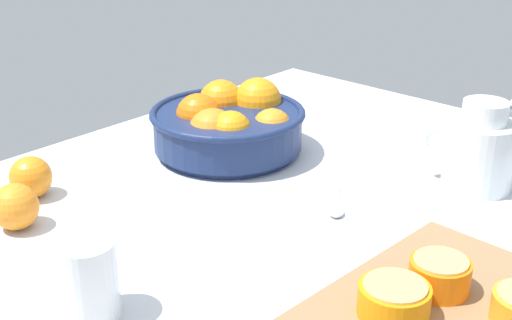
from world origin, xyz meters
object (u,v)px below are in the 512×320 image
Objects in this scene: juice_glass at (88,284)px; orange_half_2 at (440,275)px; cutting_board at (443,311)px; loose_orange_3 at (15,207)px; orange_half_1 at (394,300)px; loose_orange_2 at (31,177)px; spoon at (337,203)px; juice_pitcher at (479,155)px; fruit_bowl at (229,125)px.

juice_glass reaches higher than orange_half_2.
loose_orange_3 reaches higher than cutting_board.
orange_half_2 is 57.33cm from loose_orange_3.
juice_glass is 39.81cm from cutting_board.
orange_half_1 is 1.22× the size of loose_orange_2.
spoon is at bearing 62.18° from orange_half_2.
juice_pitcher reaches higher than spoon.
fruit_bowl is 52.63cm from orange_half_2.
juice_pitcher reaches higher than fruit_bowl.
orange_half_2 is 26.52cm from spoon.
juice_glass is at bearing 173.73° from spoon.
fruit_bowl is 1.80× the size of juice_pitcher.
cutting_board is at bearing -110.03° from fruit_bowl.
juice_pitcher is at bearing -30.96° from spoon.
loose_orange_2 is at bearing 135.22° from juice_pitcher.
fruit_bowl is at bearing 80.73° from spoon.
orange_half_2 is at bearing -44.22° from juice_glass.
juice_glass is 0.76× the size of spoon.
loose_orange_3 is 0.53× the size of spoon.
juice_glass is at bearing 164.79° from juice_pitcher.
orange_half_2 reaches higher than spoon.
orange_half_1 is 1.20× the size of loose_orange_3.
juice_pitcher is 1.59× the size of juice_glass.
fruit_bowl reaches higher than cutting_board.
orange_half_1 is 1.12× the size of orange_half_2.
fruit_bowl is 0.83× the size of cutting_board.
orange_half_1 is 29.93cm from spoon.
juice_glass is 1.46× the size of loose_orange_2.
juice_glass is at bearing 135.78° from orange_half_2.
orange_half_1 is (-40.14, -9.95, -1.68)cm from juice_pitcher.
loose_orange_2 is at bearing 105.39° from orange_half_2.
orange_half_2 is (2.31, 2.04, 2.84)cm from cutting_board.
cutting_board is (-18.94, -51.96, -4.18)cm from fruit_bowl.
orange_half_1 is (20.81, -26.52, -0.39)cm from juice_glass.
loose_orange_3 is (-15.54, 51.16, -0.38)cm from orange_half_1.
juice_glass is 41.21cm from spoon.
spoon is at bearing -39.34° from loose_orange_3.
juice_glass is at bearing 131.34° from cutting_board.
loose_orange_3 reaches higher than loose_orange_2.
orange_half_1 is 59.08cm from loose_orange_2.
spoon is at bearing 149.04° from juice_pitcher.
spoon is (-4.35, -26.64, -4.63)cm from fruit_bowl.
fruit_bowl is 55.46cm from cutting_board.
fruit_bowl is at bearing 71.57° from orange_half_2.
fruit_bowl reaches higher than orange_half_2.
loose_orange_3 is (5.26, 24.65, -0.78)cm from juice_glass.
juice_pitcher reaches higher than loose_orange_2.
loose_orange_3 is at bearing 143.49° from juice_pitcher.
loose_orange_3 is at bearing 113.93° from orange_half_2.
juice_pitcher is 34.34cm from orange_half_2.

